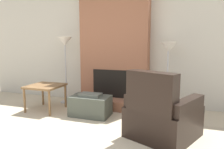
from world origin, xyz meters
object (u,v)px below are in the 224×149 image
side_table (45,88)px  floor_lamp_left (65,47)px  ottoman (90,105)px  armchair (161,117)px  floor_lamp_right (168,53)px

side_table → floor_lamp_left: (0.10, 0.65, 0.82)m
ottoman → side_table: size_ratio=1.12×
floor_lamp_left → armchair: bearing=-28.5°
floor_lamp_left → floor_lamp_right: 2.27m
ottoman → floor_lamp_right: bearing=27.0°
side_table → floor_lamp_left: size_ratio=0.44×
ottoman → floor_lamp_right: size_ratio=0.53×
floor_lamp_right → side_table: bearing=-164.7°
armchair → side_table: (-2.39, 0.59, 0.15)m
floor_lamp_right → ottoman: bearing=-153.0°
floor_lamp_left → floor_lamp_right: floor_lamp_left is taller
side_table → floor_lamp_right: size_ratio=0.47×
ottoman → armchair: armchair is taller
side_table → floor_lamp_left: 1.05m
armchair → floor_lamp_left: (-2.29, 1.24, 0.97)m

